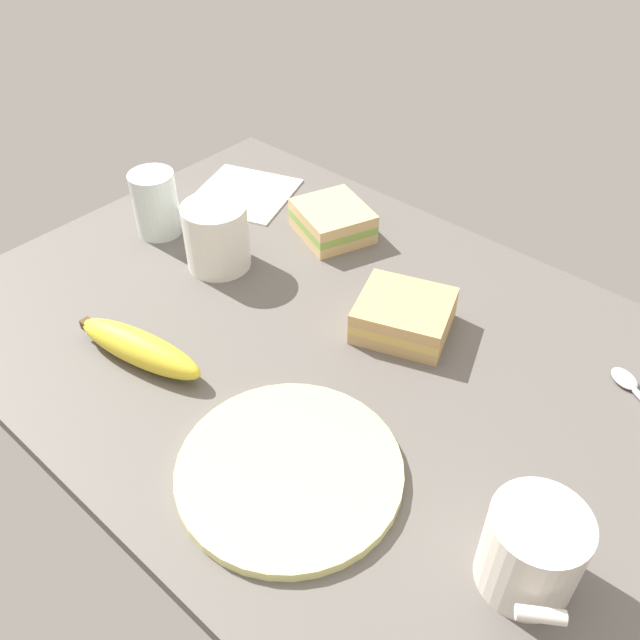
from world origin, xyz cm
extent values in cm
cube|color=#5B5651|center=(0.00, 0.00, 1.00)|extent=(90.00, 64.00, 2.00)
cylinder|color=#EAE58C|center=(10.80, -16.71, 2.60)|extent=(22.33, 22.33, 1.20)
cylinder|color=silver|center=(33.09, -11.10, 6.30)|extent=(8.32, 8.32, 8.61)
cylinder|color=black|center=(33.09, -11.10, 10.11)|extent=(7.32, 7.32, 0.40)
cylinder|color=silver|center=(36.24, -15.80, 6.73)|extent=(3.78, 3.08, 1.20)
cylinder|color=white|center=(-20.38, 2.25, 6.56)|extent=(8.63, 8.63, 9.11)
cylinder|color=tan|center=(-20.38, 2.25, 10.61)|extent=(7.59, 7.59, 0.40)
cylinder|color=white|center=(-25.74, 4.65, 7.01)|extent=(2.68, 4.03, 1.20)
cube|color=#DBB77A|center=(-13.61, 18.13, 2.80)|extent=(12.94, 12.36, 1.60)
cube|color=#8CB24C|center=(-13.61, 18.13, 4.20)|extent=(12.94, 12.36, 1.20)
cube|color=#DBB77A|center=(-13.61, 18.13, 5.60)|extent=(12.94, 12.36, 1.60)
cube|color=tan|center=(6.41, 7.97, 2.80)|extent=(13.61, 12.96, 1.60)
cube|color=#D8B259|center=(6.41, 7.97, 4.20)|extent=(13.61, 12.96, 1.20)
cube|color=tan|center=(6.41, 7.97, 5.60)|extent=(13.61, 12.96, 1.60)
cylinder|color=silver|center=(-32.88, 1.92, 6.68)|extent=(6.40, 6.40, 9.37)
cylinder|color=white|center=(-32.88, 1.92, 5.90)|extent=(5.76, 5.76, 7.81)
ellipsoid|color=yellow|center=(-12.91, -16.49, 4.03)|extent=(17.71, 7.39, 4.06)
cube|color=#4C3819|center=(-20.94, -18.11, 4.03)|extent=(1.20, 1.20, 1.20)
ellipsoid|color=silver|center=(30.23, 17.39, 2.40)|extent=(4.32, 3.91, 0.80)
cube|color=white|center=(-31.37, 17.35, 2.15)|extent=(18.37, 18.37, 0.30)
camera|label=1|loc=(39.28, -44.39, 56.76)|focal=37.65mm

